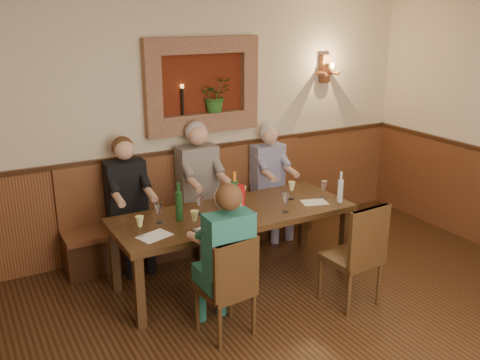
% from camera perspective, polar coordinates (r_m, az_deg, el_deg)
% --- Properties ---
extents(room_shell, '(6.04, 6.04, 2.82)m').
position_cam_1_polar(room_shell, '(3.51, 13.75, 4.55)').
color(room_shell, beige).
rests_on(room_shell, ground).
extents(wainscoting, '(6.02, 6.02, 1.15)m').
position_cam_1_polar(wainscoting, '(4.00, 12.36, -13.90)').
color(wainscoting, '#5A2D19').
rests_on(wainscoting, ground).
extents(wall_niche, '(1.36, 0.30, 1.06)m').
position_cam_1_polar(wall_niche, '(6.09, -3.65, 9.63)').
color(wall_niche, '#551B0C').
rests_on(wall_niche, ground).
extents(wall_sconce, '(0.25, 0.20, 0.35)m').
position_cam_1_polar(wall_sconce, '(6.93, 9.13, 11.57)').
color(wall_sconce, '#5A2D19').
rests_on(wall_sconce, ground).
extents(dining_table, '(2.40, 0.90, 0.75)m').
position_cam_1_polar(dining_table, '(5.32, -0.68, -4.15)').
color(dining_table, '#382210').
rests_on(dining_table, ground).
extents(bench, '(3.00, 0.45, 1.11)m').
position_cam_1_polar(bench, '(6.24, -4.79, -4.28)').
color(bench, '#381E0F').
rests_on(bench, ground).
extents(chair_near_left, '(0.45, 0.45, 0.92)m').
position_cam_1_polar(chair_near_left, '(4.65, -1.45, -13.25)').
color(chair_near_left, '#382210').
rests_on(chair_near_left, ground).
extents(chair_near_right, '(0.48, 0.48, 1.02)m').
position_cam_1_polar(chair_near_right, '(5.18, 11.82, -9.81)').
color(chair_near_right, '#382210').
rests_on(chair_near_right, ground).
extents(person_bench_left, '(0.41, 0.51, 1.41)m').
position_cam_1_polar(person_bench_left, '(5.80, -11.66, -3.63)').
color(person_bench_left, black).
rests_on(person_bench_left, ground).
extents(person_bench_mid, '(0.45, 0.55, 1.49)m').
position_cam_1_polar(person_bench_mid, '(6.06, -4.13, -1.99)').
color(person_bench_mid, '#4F4A48').
rests_on(person_bench_mid, ground).
extents(person_bench_right, '(0.39, 0.48, 1.36)m').
position_cam_1_polar(person_bench_right, '(6.50, 3.34, -1.13)').
color(person_bench_right, navy).
rests_on(person_bench_right, ground).
extents(person_chair_front, '(0.40, 0.49, 1.37)m').
position_cam_1_polar(person_chair_front, '(4.53, -1.71, -9.82)').
color(person_chair_front, '#1C4E63').
rests_on(person_chair_front, ground).
extents(spittoon_bucket, '(0.31, 0.31, 0.26)m').
position_cam_1_polar(spittoon_bucket, '(5.24, -0.74, -2.09)').
color(spittoon_bucket, red).
rests_on(spittoon_bucket, dining_table).
extents(wine_bottle_green_a, '(0.10, 0.10, 0.41)m').
position_cam_1_polar(wine_bottle_green_a, '(5.25, -0.59, -1.64)').
color(wine_bottle_green_a, '#19471E').
rests_on(wine_bottle_green_a, dining_table).
extents(wine_bottle_green_b, '(0.09, 0.09, 0.37)m').
position_cam_1_polar(wine_bottle_green_b, '(5.07, -6.52, -2.68)').
color(wine_bottle_green_b, '#19471E').
rests_on(wine_bottle_green_b, dining_table).
extents(water_bottle, '(0.08, 0.08, 0.33)m').
position_cam_1_polar(water_bottle, '(5.61, 10.64, -1.08)').
color(water_bottle, silver).
rests_on(water_bottle, dining_table).
extents(tasting_sheet_a, '(0.33, 0.28, 0.00)m').
position_cam_1_polar(tasting_sheet_a, '(4.80, -9.09, -5.91)').
color(tasting_sheet_a, white).
rests_on(tasting_sheet_a, dining_table).
extents(tasting_sheet_b, '(0.31, 0.27, 0.00)m').
position_cam_1_polar(tasting_sheet_b, '(5.22, 0.13, -3.69)').
color(tasting_sheet_b, white).
rests_on(tasting_sheet_b, dining_table).
extents(tasting_sheet_c, '(0.30, 0.25, 0.00)m').
position_cam_1_polar(tasting_sheet_c, '(5.60, 7.94, -2.36)').
color(tasting_sheet_c, white).
rests_on(tasting_sheet_c, dining_table).
extents(tasting_sheet_d, '(0.31, 0.26, 0.00)m').
position_cam_1_polar(tasting_sheet_d, '(4.90, -3.20, -5.21)').
color(tasting_sheet_d, white).
rests_on(tasting_sheet_d, dining_table).
extents(wine_glass_0, '(0.08, 0.08, 0.19)m').
position_cam_1_polar(wine_glass_0, '(5.06, -8.68, -3.51)').
color(wine_glass_0, white).
rests_on(wine_glass_0, dining_table).
extents(wine_glass_1, '(0.08, 0.08, 0.19)m').
position_cam_1_polar(wine_glass_1, '(4.84, -4.87, -4.36)').
color(wine_glass_1, '#DBDC84').
rests_on(wine_glass_1, dining_table).
extents(wine_glass_2, '(0.08, 0.08, 0.19)m').
position_cam_1_polar(wine_glass_2, '(5.64, 5.52, -1.11)').
color(wine_glass_2, '#DBDC84').
rests_on(wine_glass_2, dining_table).
extents(wine_glass_3, '(0.08, 0.08, 0.19)m').
position_cam_1_polar(wine_glass_3, '(5.27, 4.86, -2.45)').
color(wine_glass_3, white).
rests_on(wine_glass_3, dining_table).
extents(wine_glass_4, '(0.08, 0.08, 0.19)m').
position_cam_1_polar(wine_glass_4, '(5.47, 0.28, -1.64)').
color(wine_glass_4, '#DBDC84').
rests_on(wine_glass_4, dining_table).
extents(wine_glass_5, '(0.08, 0.08, 0.19)m').
position_cam_1_polar(wine_glass_5, '(5.15, -0.06, -2.88)').
color(wine_glass_5, '#DBDC84').
rests_on(wine_glass_5, dining_table).
extents(wine_glass_6, '(0.08, 0.08, 0.19)m').
position_cam_1_polar(wine_glass_6, '(4.98, -0.64, -3.64)').
color(wine_glass_6, '#DBDC84').
rests_on(wine_glass_6, dining_table).
extents(wine_glass_7, '(0.08, 0.08, 0.19)m').
position_cam_1_polar(wine_glass_7, '(5.21, -4.33, -2.68)').
color(wine_glass_7, white).
rests_on(wine_glass_7, dining_table).
extents(wine_glass_8, '(0.08, 0.08, 0.19)m').
position_cam_1_polar(wine_glass_8, '(4.78, -10.62, -4.90)').
color(wine_glass_8, '#DBDC84').
rests_on(wine_glass_8, dining_table).
extents(wine_glass_9, '(0.08, 0.08, 0.19)m').
position_cam_1_polar(wine_glass_9, '(5.71, 8.88, -1.03)').
color(wine_glass_9, white).
rests_on(wine_glass_9, dining_table).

